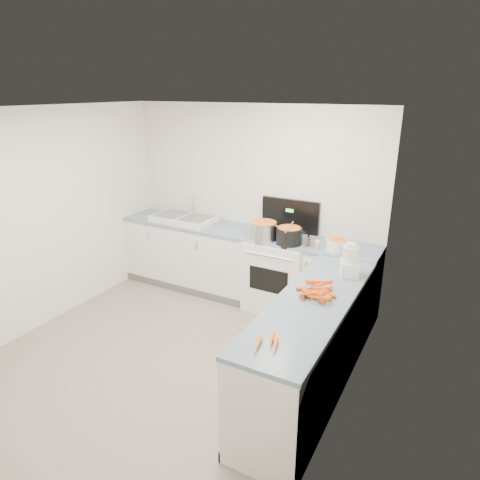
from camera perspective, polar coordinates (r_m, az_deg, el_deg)
The scene contains 19 objects.
floor at distance 4.65m, azimuth -10.14°, elevation -15.79°, with size 3.50×4.00×0.00m, color gray, non-canonical shape.
ceiling at distance 3.81m, azimuth -12.45°, elevation 16.61°, with size 3.50×4.00×0.00m, color white, non-canonical shape.
wall_back at distance 5.67m, azimuth 1.67°, elevation 5.07°, with size 3.50×2.50×0.00m, color white, non-canonical shape.
wall_left at distance 5.31m, azimuth -25.99°, elevation 2.07°, with size 4.00×2.50×0.00m, color white, non-canonical shape.
wall_right at distance 3.31m, azimuth 13.20°, elevation -6.37°, with size 4.00×2.50×0.00m, color white, non-canonical shape.
counter_back at distance 5.67m, azimuth 0.22°, elevation -3.25°, with size 3.50×0.62×0.94m.
counter_right at distance 4.01m, azimuth 9.30°, elevation -13.91°, with size 0.62×2.20×0.94m.
stove at distance 5.43m, azimuth 5.28°, elevation -4.33°, with size 0.76×0.65×1.36m.
sink at distance 5.95m, azimuth -7.43°, elevation 2.90°, with size 0.86×0.52×0.31m.
steel_pot at distance 5.16m, azimuth 3.20°, elevation 1.14°, with size 0.33×0.33×0.24m, color silver.
black_pot at distance 5.04m, azimuth 6.56°, elevation 0.46°, with size 0.30×0.30×0.22m, color black.
wooden_spoon at distance 5.01m, azimuth 6.61°, elevation 1.74°, with size 0.02×0.02×0.42m, color #AD7A47.
mixing_bowl at distance 4.96m, azimuth 12.89°, elevation -0.61°, with size 0.26×0.26×0.12m, color white.
extract_bottle at distance 5.00m, azimuth 9.09°, elevation -0.20°, with size 0.05×0.05×0.12m, color #593319.
spice_jar at distance 4.95m, azimuth 10.25°, elevation -0.72°, with size 0.04×0.04×0.08m, color #E5B266.
food_processor at distance 4.28m, azimuth 14.44°, elevation -2.82°, with size 0.23×0.25×0.33m.
carrot_pile at distance 3.86m, azimuth 10.24°, elevation -6.73°, with size 0.38×0.43×0.10m.
peeled_carrots at distance 3.12m, azimuth 3.72°, elevation -13.64°, with size 0.20×0.30×0.04m.
peelings at distance 6.00m, azimuth -9.16°, elevation 3.34°, with size 0.23×0.18×0.01m.
Camera 1 is at (2.47, -2.90, 2.67)m, focal length 32.00 mm.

